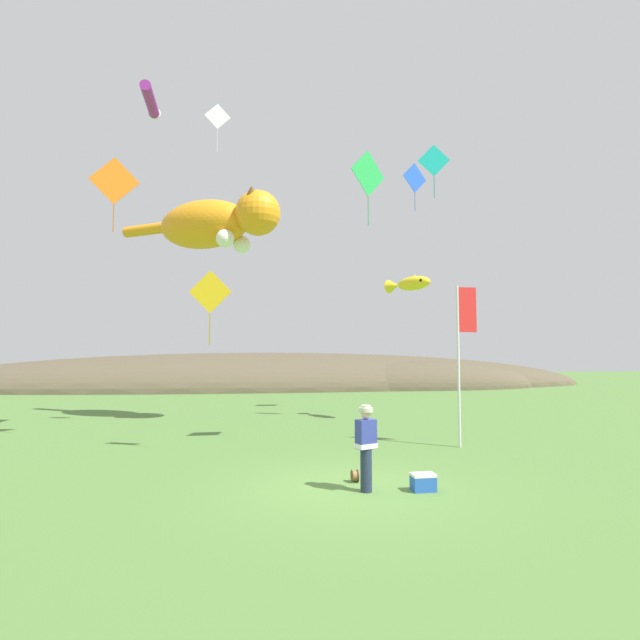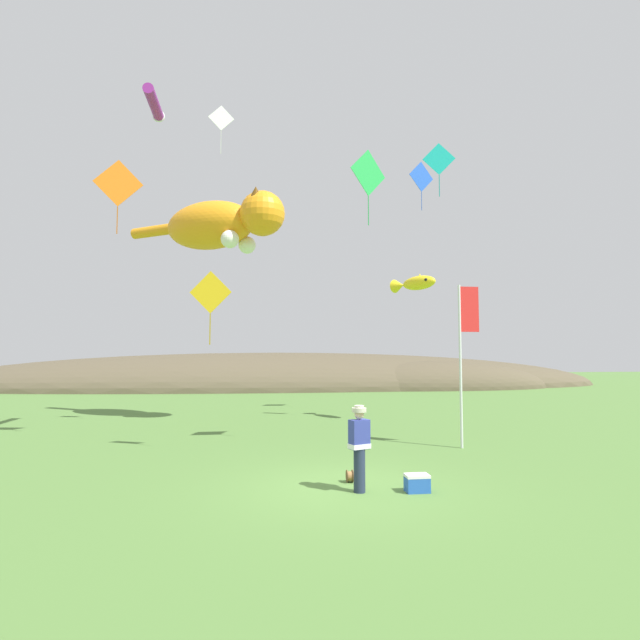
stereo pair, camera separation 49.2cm
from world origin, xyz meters
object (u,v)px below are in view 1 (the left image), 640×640
Objects in this scene: kite_diamond_orange at (114,181)px; kite_tube_streamer at (150,101)px; kite_diamond_gold at (210,292)px; kite_diamond_blue at (415,178)px; kite_diamond_green at (368,174)px; festival_attendant at (366,445)px; kite_diamond_teal at (434,161)px; kite_fish_windsock at (409,284)px; kite_diamond_white at (218,117)px; festival_banner_pole at (462,341)px; kite_giant_cat at (215,224)px; picnic_cooler at (423,482)px; kite_spool at (355,476)px.

kite_tube_streamer is at bearing 35.85° from kite_diamond_orange.
kite_diamond_orange is 1.14× the size of kite_diamond_gold.
kite_diamond_green is at bearing -118.94° from kite_diamond_blue.
kite_tube_streamer reaches higher than festival_attendant.
kite_diamond_teal is at bearing 9.28° from kite_tube_streamer.
kite_fish_windsock is at bearing 34.53° from kite_diamond_gold.
kite_diamond_green is 5.95m from kite_diamond_gold.
kite_diamond_gold is 0.96× the size of kite_diamond_teal.
kite_diamond_white is (-9.14, -4.03, 0.37)m from kite_diamond_blue.
kite_fish_windsock is 0.93× the size of kite_diamond_blue.
kite_tube_streamer is 11.05m from kite_diamond_teal.
kite_giant_cat is (-7.87, 6.68, 5.09)m from festival_banner_pole.
kite_diamond_white reaches higher than kite_diamond_teal.
kite_diamond_blue reaches higher than kite_diamond_gold.
kite_diamond_orange is at bearing 136.59° from festival_attendant.
festival_banner_pole is 2.23× the size of kite_diamond_teal.
kite_fish_windsock is 9.67m from kite_diamond_gold.
kite_tube_streamer is at bearing 134.26° from picnic_cooler.
kite_diamond_gold is (-3.41, 3.58, 4.47)m from kite_spool.
festival_banner_pole is 11.52m from kite_giant_cat.
picnic_cooler is 0.26× the size of kite_diamond_white.
picnic_cooler is 14.34m from kite_diamond_teal.
festival_attendant is at bearing -114.76° from kite_diamond_blue.
kite_diamond_teal reaches higher than kite_giant_cat.
kite_tube_streamer is 0.81× the size of kite_diamond_orange.
kite_diamond_gold is 11.45m from kite_diamond_teal.
kite_fish_windsock reaches higher than festival_banner_pole.
festival_attendant is at bearing -86.26° from kite_spool.
kite_diamond_teal is (3.99, 8.85, 10.55)m from picnic_cooler.
kite_spool is 6.33m from festival_banner_pole.
kite_giant_cat is 8.37m from kite_diamond_green.
kite_diamond_teal is at bearing 56.54° from kite_spool.
picnic_cooler is 7.85m from kite_diamond_gold.
kite_diamond_white is at bearing -168.30° from kite_fish_windsock.
kite_diamond_gold reaches higher than festival_banner_pole.
kite_diamond_orange is at bearing 169.73° from festival_banner_pole.
kite_tube_streamer is at bearing -150.55° from kite_diamond_white.
kite_spool is 11.87m from kite_diamond_orange.
kite_spool is at bearing -64.89° from kite_diamond_white.
kite_diamond_gold is at bearing -88.19° from kite_giant_cat.
kite_diamond_blue is at bearing 65.24° from festival_attendant.
kite_diamond_orange is 13.93m from kite_diamond_blue.
kite_diamond_white reaches higher than kite_tube_streamer.
kite_diamond_blue is (1.19, 2.39, 5.48)m from kite_fish_windsock.
kite_spool is at bearing -123.46° from kite_diamond_teal.
kite_diamond_blue is (11.34, 5.27, -0.18)m from kite_tube_streamer.
kite_diamond_blue is at bearing 25.85° from kite_diamond_orange.
kite_spool is 0.12× the size of kite_diamond_green.
kite_tube_streamer reaches higher than picnic_cooler.
kite_diamond_green is (6.90, -2.76, -3.15)m from kite_tube_streamer.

